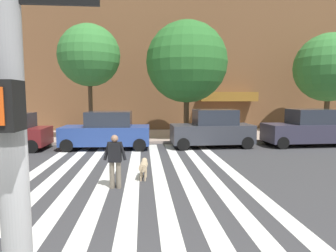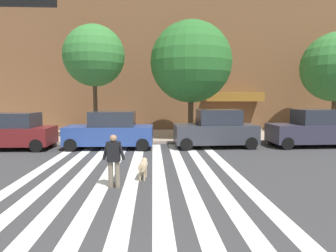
{
  "view_description": "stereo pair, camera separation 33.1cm",
  "coord_description": "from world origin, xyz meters",
  "px_view_note": "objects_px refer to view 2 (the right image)",
  "views": [
    {
      "loc": [
        0.44,
        -2.56,
        2.8
      ],
      "look_at": [
        1.31,
        7.61,
        1.75
      ],
      "focal_mm": 31.34,
      "sensor_mm": 36.0,
      "label": 1
    },
    {
      "loc": [
        0.77,
        -2.58,
        2.8
      ],
      "look_at": [
        1.31,
        7.61,
        1.75
      ],
      "focal_mm": 31.34,
      "sensor_mm": 36.0,
      "label": 2
    }
  ],
  "objects_px": {
    "parked_car_near_curb": "(8,132)",
    "parked_car_third_in_line": "(216,130)",
    "street_tree_nearest": "(94,56)",
    "dog_on_leash": "(143,166)",
    "street_tree_middle": "(191,62)",
    "parked_car_behind_first": "(110,131)",
    "parked_car_fourth_in_line": "(315,129)",
    "pedestrian_dog_walker": "(114,158)"
  },
  "relations": [
    {
      "from": "street_tree_nearest",
      "to": "parked_car_behind_first",
      "type": "bearing_deg",
      "value": -64.8
    },
    {
      "from": "parked_car_near_curb",
      "to": "parked_car_third_in_line",
      "type": "xyz_separation_m",
      "value": [
        11.04,
        0.0,
        0.03
      ]
    },
    {
      "from": "street_tree_middle",
      "to": "dog_on_leash",
      "type": "height_order",
      "value": "street_tree_middle"
    },
    {
      "from": "parked_car_behind_first",
      "to": "dog_on_leash",
      "type": "bearing_deg",
      "value": -71.89
    },
    {
      "from": "parked_car_near_curb",
      "to": "parked_car_third_in_line",
      "type": "height_order",
      "value": "parked_car_third_in_line"
    },
    {
      "from": "parked_car_fourth_in_line",
      "to": "dog_on_leash",
      "type": "distance_m",
      "value": 11.05
    },
    {
      "from": "parked_car_third_in_line",
      "to": "dog_on_leash",
      "type": "relative_size",
      "value": 4.23
    },
    {
      "from": "parked_car_behind_first",
      "to": "parked_car_fourth_in_line",
      "type": "distance_m",
      "value": 11.25
    },
    {
      "from": "parked_car_behind_first",
      "to": "street_tree_middle",
      "type": "bearing_deg",
      "value": 29.04
    },
    {
      "from": "parked_car_near_curb",
      "to": "dog_on_leash",
      "type": "xyz_separation_m",
      "value": [
        7.26,
        -5.91,
        -0.49
      ]
    },
    {
      "from": "parked_car_near_curb",
      "to": "street_tree_middle",
      "type": "distance_m",
      "value": 11.03
    },
    {
      "from": "parked_car_behind_first",
      "to": "street_tree_nearest",
      "type": "bearing_deg",
      "value": 115.2
    },
    {
      "from": "parked_car_fourth_in_line",
      "to": "parked_car_third_in_line",
      "type": "bearing_deg",
      "value": 180.0
    },
    {
      "from": "parked_car_near_curb",
      "to": "parked_car_behind_first",
      "type": "relative_size",
      "value": 1.02
    },
    {
      "from": "parked_car_near_curb",
      "to": "parked_car_behind_first",
      "type": "distance_m",
      "value": 5.33
    },
    {
      "from": "dog_on_leash",
      "to": "street_tree_nearest",
      "type": "bearing_deg",
      "value": 110.42
    },
    {
      "from": "dog_on_leash",
      "to": "street_tree_middle",
      "type": "bearing_deg",
      "value": 72.25
    },
    {
      "from": "parked_car_near_curb",
      "to": "parked_car_behind_first",
      "type": "xyz_separation_m",
      "value": [
        5.33,
        -0.0,
        -0.0
      ]
    },
    {
      "from": "parked_car_fourth_in_line",
      "to": "street_tree_nearest",
      "type": "distance_m",
      "value": 13.52
    },
    {
      "from": "dog_on_leash",
      "to": "parked_car_near_curb",
      "type": "bearing_deg",
      "value": 140.88
    },
    {
      "from": "dog_on_leash",
      "to": "parked_car_behind_first",
      "type": "bearing_deg",
      "value": 108.11
    },
    {
      "from": "parked_car_fourth_in_line",
      "to": "street_tree_middle",
      "type": "bearing_deg",
      "value": 158.69
    },
    {
      "from": "parked_car_near_curb",
      "to": "parked_car_fourth_in_line",
      "type": "distance_m",
      "value": 16.58
    },
    {
      "from": "dog_on_leash",
      "to": "parked_car_third_in_line",
      "type": "bearing_deg",
      "value": 57.39
    },
    {
      "from": "parked_car_near_curb",
      "to": "parked_car_behind_first",
      "type": "height_order",
      "value": "parked_car_behind_first"
    },
    {
      "from": "parked_car_behind_first",
      "to": "pedestrian_dog_walker",
      "type": "relative_size",
      "value": 2.83
    },
    {
      "from": "pedestrian_dog_walker",
      "to": "parked_car_third_in_line",
      "type": "bearing_deg",
      "value": 55.92
    },
    {
      "from": "parked_car_near_curb",
      "to": "parked_car_fourth_in_line",
      "type": "relative_size",
      "value": 0.96
    },
    {
      "from": "street_tree_middle",
      "to": "pedestrian_dog_walker",
      "type": "relative_size",
      "value": 4.42
    },
    {
      "from": "pedestrian_dog_walker",
      "to": "dog_on_leash",
      "type": "relative_size",
      "value": 1.55
    },
    {
      "from": "parked_car_behind_first",
      "to": "parked_car_third_in_line",
      "type": "height_order",
      "value": "parked_car_third_in_line"
    },
    {
      "from": "parked_car_near_curb",
      "to": "parked_car_third_in_line",
      "type": "bearing_deg",
      "value": 0.01
    },
    {
      "from": "parked_car_near_curb",
      "to": "pedestrian_dog_walker",
      "type": "relative_size",
      "value": 2.88
    },
    {
      "from": "parked_car_third_in_line",
      "to": "street_tree_nearest",
      "type": "height_order",
      "value": "street_tree_nearest"
    },
    {
      "from": "pedestrian_dog_walker",
      "to": "parked_car_near_curb",
      "type": "bearing_deg",
      "value": 133.04
    },
    {
      "from": "parked_car_fourth_in_line",
      "to": "dog_on_leash",
      "type": "height_order",
      "value": "parked_car_fourth_in_line"
    },
    {
      "from": "parked_car_third_in_line",
      "to": "dog_on_leash",
      "type": "distance_m",
      "value": 7.03
    },
    {
      "from": "parked_car_third_in_line",
      "to": "street_tree_nearest",
      "type": "relative_size",
      "value": 0.64
    },
    {
      "from": "street_tree_middle",
      "to": "parked_car_behind_first",
      "type": "bearing_deg",
      "value": -150.96
    },
    {
      "from": "parked_car_near_curb",
      "to": "pedestrian_dog_walker",
      "type": "height_order",
      "value": "parked_car_near_curb"
    },
    {
      "from": "street_tree_nearest",
      "to": "street_tree_middle",
      "type": "xyz_separation_m",
      "value": [
        5.93,
        -0.15,
        -0.35
      ]
    },
    {
      "from": "street_tree_nearest",
      "to": "street_tree_middle",
      "type": "height_order",
      "value": "street_tree_middle"
    }
  ]
}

